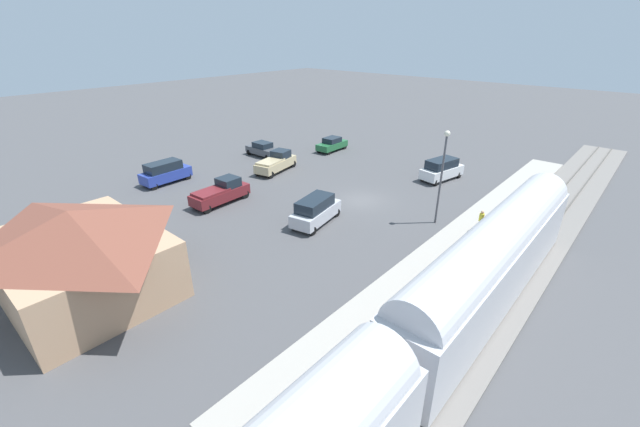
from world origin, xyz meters
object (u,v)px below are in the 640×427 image
object	(u,v)px
sedan_charcoal	(263,149)
pickup_maroon	(221,192)
pedestrian_on_platform	(481,220)
sedan_green	(332,144)
suv_white	(442,169)
suv_blue	(165,172)
suv_silver	(316,210)
pickup_tan	(276,162)
station_building	(78,252)
light_pole_near_platform	(443,167)

from	to	relation	value
sedan_charcoal	pickup_maroon	bearing A→B (deg)	124.26
pedestrian_on_platform	sedan_green	bearing A→B (deg)	-24.16
sedan_charcoal	pickup_maroon	xyz separation A→B (m)	(-8.28, 12.15, 0.15)
suv_white	suv_blue	world-z (taller)	same
sedan_green	pickup_maroon	distance (m)	19.91
suv_silver	suv_white	size ratio (longest dim) A/B	1.00
sedan_charcoal	suv_silver	size ratio (longest dim) A/B	0.87
pickup_tan	sedan_charcoal	bearing A→B (deg)	-27.34
pedestrian_on_platform	sedan_charcoal	size ratio (longest dim) A/B	0.38
suv_white	pickup_maroon	xyz separation A→B (m)	(12.10, 18.74, -0.12)
pickup_maroon	pedestrian_on_platform	bearing A→B (deg)	-155.02
sedan_green	suv_blue	world-z (taller)	suv_blue
suv_silver	pedestrian_on_platform	bearing A→B (deg)	-147.76
suv_white	suv_silver	bearing A→B (deg)	79.66
sedan_green	suv_white	distance (m)	15.50
sedan_green	pickup_maroon	world-z (taller)	pickup_maroon
pickup_tan	sedan_green	bearing A→B (deg)	-86.71
sedan_charcoal	suv_blue	bearing A→B (deg)	88.86
pickup_tan	pickup_maroon	size ratio (longest dim) A/B	1.04
station_building	suv_silver	bearing A→B (deg)	-104.24
sedan_charcoal	sedan_green	size ratio (longest dim) A/B	0.99
station_building	suv_blue	world-z (taller)	station_building
suv_silver	pickup_maroon	size ratio (longest dim) A/B	0.94
station_building	pickup_maroon	size ratio (longest dim) A/B	1.97
suv_blue	pickup_tan	bearing A→B (deg)	-120.01
suv_silver	suv_blue	bearing A→B (deg)	10.08
sedan_charcoal	suv_white	xyz separation A→B (m)	(-20.38, -6.59, 0.27)
sedan_charcoal	light_pole_near_platform	distance (m)	25.13
suv_silver	light_pole_near_platform	bearing A→B (deg)	-138.06
suv_silver	sedan_green	size ratio (longest dim) A/B	1.13
light_pole_near_platform	sedan_green	bearing A→B (deg)	-28.34
suv_silver	pickup_tan	size ratio (longest dim) A/B	0.91
suv_silver	sedan_charcoal	bearing A→B (deg)	-29.00
sedan_charcoal	light_pole_near_platform	xyz separation A→B (m)	(-24.62, 3.17, 3.86)
suv_blue	sedan_charcoal	bearing A→B (deg)	-91.14
pedestrian_on_platform	pickup_tan	distance (m)	22.58
suv_silver	suv_blue	xyz separation A→B (m)	(17.67, 3.14, 0.00)
sedan_charcoal	sedan_green	distance (m)	8.93
pickup_tan	suv_white	xyz separation A→B (m)	(-14.89, -9.43, 0.12)
suv_blue	pickup_maroon	world-z (taller)	suv_blue
suv_silver	light_pole_near_platform	xyz separation A→B (m)	(-7.21, -6.48, 3.59)
suv_white	suv_blue	distance (m)	28.31
sedan_green	suv_silver	bearing A→B (deg)	126.16
pickup_tan	light_pole_near_platform	distance (m)	19.49
pickup_tan	pickup_maroon	world-z (taller)	same
suv_white	pickup_maroon	distance (m)	22.31
station_building	pedestrian_on_platform	xyz separation A→B (m)	(-14.65, -22.44, -1.47)
pedestrian_on_platform	light_pole_near_platform	world-z (taller)	light_pole_near_platform
pickup_maroon	sedan_green	bearing A→B (deg)	-80.24
pickup_maroon	light_pole_near_platform	xyz separation A→B (m)	(-16.35, -8.98, 3.72)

